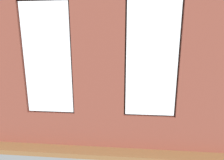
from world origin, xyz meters
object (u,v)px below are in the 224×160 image
object	(u,v)px
media_console	(37,96)
remote_gray	(113,90)
coffee_table	(117,92)
couch_left	(178,99)
potted_plant_beside_window_right	(20,109)
remote_black	(126,90)
potted_plant_by_left_couch	(159,89)
couch_by_window	(85,117)
candle_jar	(107,90)
cup_ceramic	(119,91)
potted_plant_foreground_right	(68,72)
potted_plant_corner_near_left	(167,77)
papasan_chair	(110,80)
potted_plant_corner_far_left	(210,100)
tv_flatscreen	(36,77)
table_plant_small	(117,88)

from	to	relation	value
media_console	remote_gray	bearing A→B (deg)	-167.46
coffee_table	media_console	world-z (taller)	media_console
couch_left	potted_plant_beside_window_right	distance (m)	4.75
remote_black	potted_plant_by_left_couch	distance (m)	1.58
couch_by_window	potted_plant_by_left_couch	size ratio (longest dim) A/B	3.79
couch_left	candle_jar	bearing A→B (deg)	-98.95
media_console	potted_plant_beside_window_right	size ratio (longest dim) A/B	1.12
cup_ceramic	potted_plant_by_left_couch	xyz separation A→B (m)	(-1.59, -1.07, -0.17)
remote_black	potted_plant_foreground_right	world-z (taller)	potted_plant_foreground_right
remote_black	remote_gray	bearing A→B (deg)	138.11
remote_black	potted_plant_corner_near_left	xyz separation A→B (m)	(-1.90, -1.87, 0.19)
couch_by_window	potted_plant_foreground_right	bearing A→B (deg)	-65.86
coffee_table	potted_plant_corner_near_left	world-z (taller)	potted_plant_corner_near_left
candle_jar	potted_plant_by_left_couch	distance (m)	2.31
papasan_chair	potted_plant_beside_window_right	bearing A→B (deg)	64.90
remote_black	potted_plant_beside_window_right	size ratio (longest dim) A/B	0.20
potted_plant_corner_far_left	media_console	bearing A→B (deg)	-19.68
papasan_chair	potted_plant_corner_near_left	xyz separation A→B (m)	(-2.65, -0.28, 0.16)
couch_by_window	potted_plant_beside_window_right	xyz separation A→B (m)	(1.64, 0.10, 0.19)
tv_flatscreen	papasan_chair	xyz separation A→B (m)	(-2.41, -2.22, -0.56)
potted_plant_foreground_right	potted_plant_by_left_couch	bearing A→B (deg)	166.57
candle_jar	potted_plant_beside_window_right	distance (m)	2.93
tv_flatscreen	potted_plant_corner_near_left	bearing A→B (deg)	-153.73
candle_jar	tv_flatscreen	distance (m)	2.56
potted_plant_beside_window_right	papasan_chair	bearing A→B (deg)	-115.10
remote_gray	tv_flatscreen	bearing A→B (deg)	-58.04
potted_plant_by_left_couch	potted_plant_corner_near_left	distance (m)	1.23
candle_jar	remote_gray	xyz separation A→B (m)	(-0.21, -0.22, -0.05)
candle_jar	papasan_chair	world-z (taller)	papasan_chair
table_plant_small	potted_plant_corner_near_left	distance (m)	3.00
couch_left	remote_black	distance (m)	1.87
tv_flatscreen	potted_plant_foreground_right	xyz separation A→B (m)	(-0.30, -2.45, -0.23)
remote_black	potted_plant_corner_near_left	size ratio (longest dim) A/B	0.13
table_plant_small	media_console	distance (m)	2.89
media_console	potted_plant_corner_near_left	size ratio (longest dim) A/B	0.74
potted_plant_by_left_couch	tv_flatscreen	bearing A→B (deg)	17.69
cup_ceramic	table_plant_small	size ratio (longest dim) A/B	0.44
couch_left	tv_flatscreen	xyz separation A→B (m)	(4.92, -0.02, 0.67)
coffee_table	potted_plant_foreground_right	size ratio (longest dim) A/B	0.98
couch_left	potted_plant_beside_window_right	bearing A→B (deg)	-67.61
couch_left	potted_plant_corner_near_left	size ratio (longest dim) A/B	1.59
potted_plant_by_left_couch	potted_plant_corner_far_left	world-z (taller)	potted_plant_corner_far_left
candle_jar	potted_plant_corner_near_left	distance (m)	3.35
table_plant_small	candle_jar	bearing A→B (deg)	18.25
couch_left	table_plant_small	bearing A→B (deg)	-103.65
couch_left	potted_plant_corner_far_left	distance (m)	1.89
couch_left	potted_plant_beside_window_right	world-z (taller)	potted_plant_beside_window_right
remote_gray	potted_plant_by_left_couch	size ratio (longest dim) A/B	0.38
couch_by_window	coffee_table	xyz separation A→B (m)	(-0.67, -2.21, 0.03)
coffee_table	remote_black	world-z (taller)	remote_black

